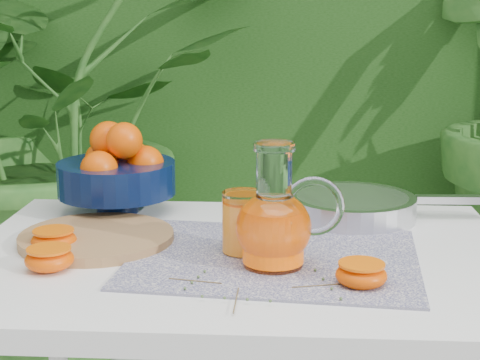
# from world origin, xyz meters

# --- Properties ---
(hedge_backdrop) EXTENTS (8.00, 1.65, 2.50)m
(hedge_backdrop) POSITION_xyz_m (0.06, 2.06, 1.19)
(hedge_backdrop) COLOR #1C4915
(hedge_backdrop) RESTS_ON ground
(potted_plant_left) EXTENTS (2.27, 2.27, 1.62)m
(potted_plant_left) POSITION_xyz_m (-0.83, 1.28, 0.81)
(potted_plant_left) COLOR #245C1F
(potted_plant_left) RESTS_ON ground
(white_table) EXTENTS (1.00, 0.70, 0.75)m
(white_table) POSITION_xyz_m (-0.08, 0.04, 0.67)
(white_table) COLOR white
(white_table) RESTS_ON ground
(placemat) EXTENTS (0.54, 0.44, 0.00)m
(placemat) POSITION_xyz_m (-0.02, 0.01, 0.75)
(placemat) COLOR #0C0F48
(placemat) RESTS_ON white_table
(cutting_board) EXTENTS (0.37, 0.37, 0.02)m
(cutting_board) POSITION_xyz_m (-0.35, 0.08, 0.76)
(cutting_board) COLOR olive
(cutting_board) RESTS_ON white_table
(fruit_bowl) EXTENTS (0.33, 0.33, 0.20)m
(fruit_bowl) POSITION_xyz_m (-0.36, 0.30, 0.84)
(fruit_bowl) COLOR black
(fruit_bowl) RESTS_ON white_table
(juice_pitcher) EXTENTS (0.19, 0.13, 0.21)m
(juice_pitcher) POSITION_xyz_m (-0.02, -0.04, 0.83)
(juice_pitcher) COLOR white
(juice_pitcher) RESTS_ON white_table
(juice_tumbler) EXTENTS (0.08, 0.08, 0.11)m
(juice_tumbler) POSITION_xyz_m (-0.07, 0.03, 0.81)
(juice_tumbler) COLOR white
(juice_tumbler) RESTS_ON white_table
(saute_pan) EXTENTS (0.47, 0.28, 0.05)m
(saute_pan) POSITION_xyz_m (0.15, 0.28, 0.78)
(saute_pan) COLOR silver
(saute_pan) RESTS_ON white_table
(orange_halves) EXTENTS (0.63, 0.23, 0.04)m
(orange_halves) POSITION_xyz_m (-0.23, -0.05, 0.77)
(orange_halves) COLOR #F75402
(orange_halves) RESTS_ON white_table
(thyme_sprigs) EXTENTS (0.31, 0.18, 0.01)m
(thyme_sprigs) POSITION_xyz_m (-0.04, -0.15, 0.76)
(thyme_sprigs) COLOR brown
(thyme_sprigs) RESTS_ON white_table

